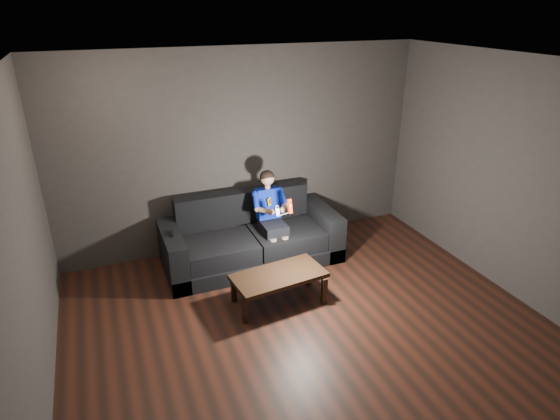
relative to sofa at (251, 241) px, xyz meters
name	(u,v)px	position (x,y,z in m)	size (l,w,h in m)	color
floor	(324,347)	(0.11, -1.92, -0.29)	(5.00, 5.00, 0.00)	black
back_wall	(243,151)	(0.11, 0.58, 1.06)	(5.00, 0.04, 2.70)	#36312F
left_wall	(14,285)	(-2.39, -1.92, 1.06)	(0.04, 5.00, 2.70)	#36312F
right_wall	(537,189)	(2.61, -1.92, 1.06)	(0.04, 5.00, 2.70)	#36312F
ceiling	(337,70)	(0.11, -1.92, 2.41)	(5.00, 5.00, 0.02)	beige
sofa	(251,241)	(0.00, 0.00, 0.00)	(2.28, 0.98, 0.88)	black
child	(271,209)	(0.26, -0.06, 0.45)	(0.45, 0.55, 1.11)	black
wii_remote_red	(290,206)	(0.34, -0.49, 0.65)	(0.06, 0.08, 0.18)	red
nunchuk_white	(277,211)	(0.18, -0.49, 0.61)	(0.07, 0.09, 0.15)	white
wii_remote_black	(171,234)	(-1.03, -0.08, 0.35)	(0.05, 0.14, 0.03)	black
coffee_table	(279,278)	(-0.01, -1.03, 0.04)	(1.09, 0.63, 0.38)	black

